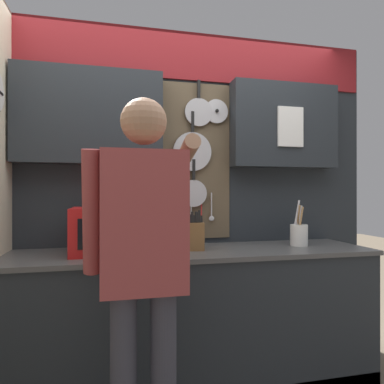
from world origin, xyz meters
TOP-DOWN VIEW (x-y plane):
  - ground_plane at (0.00, 0.00)m, footprint 14.00×14.00m
  - base_cabinet_counter at (0.00, -0.00)m, footprint 2.44×0.63m
  - back_wall_unit at (-0.00, 0.28)m, footprint 3.01×0.22m
  - microwave at (-0.56, 0.02)m, footprint 0.49×0.37m
  - knife_block at (-0.00, 0.02)m, footprint 0.13×0.16m
  - utensil_crock at (0.79, 0.02)m, footprint 0.13×0.13m
  - person at (-0.41, -0.68)m, footprint 0.54×0.66m

SIDE VIEW (x-z plane):
  - ground_plane at x=0.00m, z-range 0.00..0.00m
  - base_cabinet_counter at x=0.00m, z-range 0.00..0.90m
  - utensil_crock at x=0.79m, z-range 0.82..1.16m
  - knife_block at x=0.00m, z-range 0.87..1.14m
  - person at x=-0.41m, z-range 0.17..1.89m
  - microwave at x=-0.56m, z-range 0.90..1.20m
  - back_wall_unit at x=0.00m, z-range 0.26..2.78m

